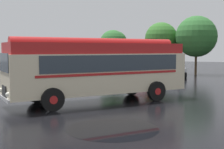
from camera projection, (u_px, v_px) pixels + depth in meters
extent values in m
plane|color=black|center=(92.00, 101.00, 17.43)|extent=(120.00, 120.00, 0.00)
cube|color=beige|center=(99.00, 73.00, 17.03)|extent=(7.62, 9.71, 2.10)
cube|color=red|center=(99.00, 48.00, 16.92)|extent=(7.34, 9.43, 0.56)
cylinder|color=red|center=(99.00, 44.00, 16.90)|extent=(5.76, 8.24, 0.60)
cube|color=#2D3842|center=(116.00, 63.00, 16.02)|extent=(4.46, 6.68, 0.84)
cube|color=#2D3842|center=(94.00, 62.00, 18.23)|extent=(4.46, 6.68, 0.84)
cube|color=red|center=(114.00, 74.00, 16.02)|extent=(4.57, 6.84, 0.12)
cube|color=red|center=(93.00, 71.00, 18.22)|extent=(4.57, 6.84, 0.12)
cube|color=#2D3842|center=(4.00, 62.00, 14.54)|extent=(1.85, 1.25, 0.88)
cube|color=black|center=(4.00, 92.00, 14.64)|extent=(0.78, 0.55, 0.56)
cube|color=silver|center=(4.00, 99.00, 14.66)|extent=(2.03, 1.40, 0.16)
sphere|color=white|center=(8.00, 95.00, 13.86)|extent=(0.22, 0.22, 0.22)
sphere|color=white|center=(1.00, 90.00, 15.42)|extent=(0.22, 0.22, 0.22)
cylinder|color=black|center=(53.00, 100.00, 14.47)|extent=(0.84, 1.07, 1.10)
cylinder|color=red|center=(53.00, 100.00, 14.47)|extent=(0.48, 0.50, 0.39)
cylinder|color=black|center=(37.00, 93.00, 16.74)|extent=(0.84, 1.07, 1.10)
cylinder|color=red|center=(37.00, 93.00, 16.74)|extent=(0.48, 0.50, 0.39)
cylinder|color=black|center=(156.00, 91.00, 17.39)|extent=(0.84, 1.07, 1.10)
cylinder|color=red|center=(156.00, 91.00, 17.39)|extent=(0.48, 0.50, 0.39)
cylinder|color=black|center=(131.00, 86.00, 19.65)|extent=(0.84, 1.07, 1.10)
cylinder|color=red|center=(131.00, 86.00, 19.65)|extent=(0.48, 0.50, 0.39)
cube|color=maroon|center=(145.00, 72.00, 31.02)|extent=(1.74, 4.22, 0.70)
cube|color=maroon|center=(146.00, 65.00, 31.10)|extent=(1.52, 2.20, 0.64)
cube|color=#2D3842|center=(153.00, 65.00, 30.76)|extent=(0.04, 1.93, 0.50)
cube|color=#2D3842|center=(139.00, 65.00, 31.44)|extent=(0.04, 1.93, 0.50)
cylinder|color=black|center=(149.00, 76.00, 29.49)|extent=(0.21, 0.64, 0.64)
cylinder|color=black|center=(132.00, 76.00, 30.28)|extent=(0.21, 0.64, 0.64)
cylinder|color=black|center=(158.00, 75.00, 31.82)|extent=(0.21, 0.64, 0.64)
cylinder|color=black|center=(142.00, 74.00, 32.60)|extent=(0.21, 0.64, 0.64)
cube|color=#B7BABF|center=(173.00, 73.00, 29.63)|extent=(1.77, 4.23, 0.70)
cube|color=#B7BABF|center=(173.00, 66.00, 29.71)|extent=(1.53, 2.21, 0.64)
cube|color=#2D3842|center=(181.00, 66.00, 29.38)|extent=(0.06, 1.93, 0.50)
cube|color=#2D3842|center=(166.00, 65.00, 30.05)|extent=(0.06, 1.93, 0.50)
cylinder|color=black|center=(179.00, 78.00, 28.11)|extent=(0.21, 0.64, 0.64)
cylinder|color=black|center=(160.00, 77.00, 28.88)|extent=(0.21, 0.64, 0.64)
cylinder|color=black|center=(185.00, 76.00, 30.44)|extent=(0.21, 0.64, 0.64)
cylinder|color=black|center=(168.00, 75.00, 31.21)|extent=(0.21, 0.64, 0.64)
cylinder|color=#4C3823|center=(113.00, 62.00, 40.74)|extent=(0.28, 0.28, 2.38)
sphere|color=#2D662D|center=(113.00, 43.00, 40.54)|extent=(3.46, 3.46, 3.46)
sphere|color=#2D662D|center=(116.00, 42.00, 40.64)|extent=(2.76, 2.76, 2.76)
cylinder|color=#4C3823|center=(161.00, 62.00, 37.40)|extent=(0.29, 0.29, 2.70)
sphere|color=#336B28|center=(161.00, 39.00, 37.18)|extent=(3.89, 3.89, 3.89)
sphere|color=#336B28|center=(163.00, 37.00, 37.10)|extent=(2.32, 2.32, 2.32)
cylinder|color=#4C3823|center=(196.00, 63.00, 35.24)|extent=(0.26, 0.26, 2.60)
sphere|color=#2D662D|center=(196.00, 36.00, 34.99)|extent=(4.63, 4.63, 4.63)
sphere|color=#2D662D|center=(197.00, 38.00, 34.65)|extent=(2.84, 2.84, 2.84)
cylinder|color=black|center=(113.00, 129.00, 11.30)|extent=(3.38, 3.38, 0.01)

